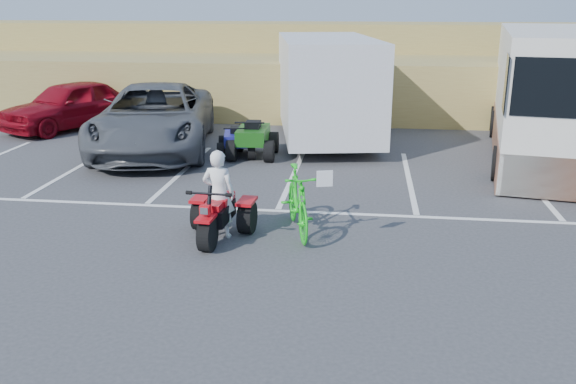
# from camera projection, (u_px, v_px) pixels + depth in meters

# --- Properties ---
(ground) EXTENTS (100.00, 100.00, 0.00)m
(ground) POSITION_uv_depth(u_px,v_px,m) (256.00, 260.00, 9.71)
(ground) COLOR #39393B
(ground) RESTS_ON ground
(parking_stripes) EXTENTS (28.00, 5.16, 0.01)m
(parking_stripes) POSITION_uv_depth(u_px,v_px,m) (327.00, 188.00, 13.45)
(parking_stripes) COLOR white
(parking_stripes) RESTS_ON ground
(grass_embankment) EXTENTS (40.00, 8.50, 3.10)m
(grass_embankment) POSITION_uv_depth(u_px,v_px,m) (325.00, 69.00, 23.94)
(grass_embankment) COLOR olive
(grass_embankment) RESTS_ON ground
(red_trike_atv) EXTENTS (1.23, 1.58, 0.98)m
(red_trike_atv) POSITION_uv_depth(u_px,v_px,m) (218.00, 239.00, 10.56)
(red_trike_atv) COLOR red
(red_trike_atv) RESTS_ON ground
(rider) EXTENTS (0.59, 0.41, 1.55)m
(rider) POSITION_uv_depth(u_px,v_px,m) (219.00, 194.00, 10.47)
(rider) COLOR white
(rider) RESTS_ON ground
(green_dirt_bike) EXTENTS (1.06, 2.03, 1.18)m
(green_dirt_bike) POSITION_uv_depth(u_px,v_px,m) (298.00, 201.00, 10.70)
(green_dirt_bike) COLOR #14BF19
(green_dirt_bike) RESTS_ON ground
(grey_pickup) EXTENTS (4.10, 6.82, 1.77)m
(grey_pickup) POSITION_uv_depth(u_px,v_px,m) (154.00, 118.00, 16.70)
(grey_pickup) COLOR #494B50
(grey_pickup) RESTS_ON ground
(red_car) EXTENTS (3.66, 4.83, 1.53)m
(red_car) POSITION_uv_depth(u_px,v_px,m) (70.00, 105.00, 19.62)
(red_car) COLOR maroon
(red_car) RESTS_ON ground
(cargo_trailer) EXTENTS (3.63, 6.70, 2.96)m
(cargo_trailer) POSITION_uv_depth(u_px,v_px,m) (326.00, 85.00, 17.86)
(cargo_trailer) COLOR silver
(cargo_trailer) RESTS_ON ground
(rv_motorhome) EXTENTS (3.78, 9.22, 3.22)m
(rv_motorhome) POSITION_uv_depth(u_px,v_px,m) (543.00, 102.00, 16.17)
(rv_motorhome) COLOR silver
(rv_motorhome) RESTS_ON ground
(quad_atv_blue) EXTENTS (1.21, 1.47, 0.86)m
(quad_atv_blue) POSITION_uv_depth(u_px,v_px,m) (237.00, 156.00, 16.28)
(quad_atv_blue) COLOR navy
(quad_atv_blue) RESTS_ON ground
(quad_atv_green) EXTENTS (1.27, 1.66, 1.05)m
(quad_atv_green) POSITION_uv_depth(u_px,v_px,m) (253.00, 156.00, 16.20)
(quad_atv_green) COLOR #164E12
(quad_atv_green) RESTS_ON ground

